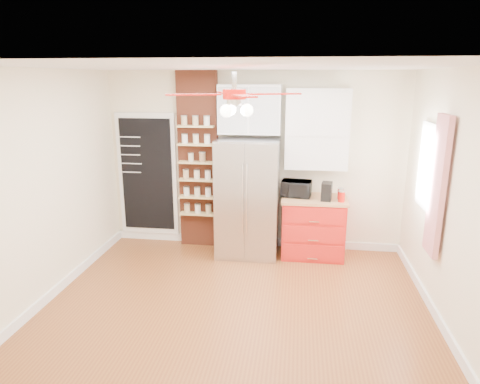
# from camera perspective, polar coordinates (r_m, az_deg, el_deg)

# --- Properties ---
(floor) EXTENTS (4.50, 4.50, 0.00)m
(floor) POSITION_cam_1_polar(r_m,az_deg,el_deg) (5.15, -0.66, -15.21)
(floor) COLOR brown
(floor) RESTS_ON ground
(ceiling) EXTENTS (4.50, 4.50, 0.00)m
(ceiling) POSITION_cam_1_polar(r_m,az_deg,el_deg) (4.45, -0.76, 16.39)
(ceiling) COLOR white
(ceiling) RESTS_ON wall_back
(wall_back) EXTENTS (4.50, 0.02, 2.70)m
(wall_back) POSITION_cam_1_polar(r_m,az_deg,el_deg) (6.55, 1.90, 4.08)
(wall_back) COLOR #F1EBC2
(wall_back) RESTS_ON floor
(wall_front) EXTENTS (4.50, 0.02, 2.70)m
(wall_front) POSITION_cam_1_polar(r_m,az_deg,el_deg) (2.79, -6.96, -11.63)
(wall_front) COLOR #F1EBC2
(wall_front) RESTS_ON floor
(wall_left) EXTENTS (0.02, 4.00, 2.70)m
(wall_left) POSITION_cam_1_polar(r_m,az_deg,el_deg) (5.42, -24.93, 0.34)
(wall_left) COLOR #F1EBC2
(wall_left) RESTS_ON floor
(wall_right) EXTENTS (0.02, 4.00, 2.70)m
(wall_right) POSITION_cam_1_polar(r_m,az_deg,el_deg) (4.84, 26.67, -1.51)
(wall_right) COLOR #F1EBC2
(wall_right) RESTS_ON floor
(chalkboard) EXTENTS (0.95, 0.05, 1.95)m
(chalkboard) POSITION_cam_1_polar(r_m,az_deg,el_deg) (6.95, -12.24, 2.27)
(chalkboard) COLOR white
(chalkboard) RESTS_ON wall_back
(brick_pillar) EXTENTS (0.60, 0.16, 2.70)m
(brick_pillar) POSITION_cam_1_polar(r_m,az_deg,el_deg) (6.62, -5.53, 4.12)
(brick_pillar) COLOR brown
(brick_pillar) RESTS_ON floor
(fridge) EXTENTS (0.90, 0.70, 1.75)m
(fridge) POSITION_cam_1_polar(r_m,az_deg,el_deg) (6.31, 1.06, -0.78)
(fridge) COLOR #ABACB0
(fridge) RESTS_ON floor
(upper_glass_cabinet) EXTENTS (0.90, 0.35, 0.70)m
(upper_glass_cabinet) POSITION_cam_1_polar(r_m,az_deg,el_deg) (6.28, 1.33, 10.97)
(upper_glass_cabinet) COLOR white
(upper_glass_cabinet) RESTS_ON wall_back
(red_cabinet) EXTENTS (0.94, 0.64, 0.90)m
(red_cabinet) POSITION_cam_1_polar(r_m,az_deg,el_deg) (6.45, 9.70, -4.59)
(red_cabinet) COLOR red
(red_cabinet) RESTS_ON floor
(upper_shelf_unit) EXTENTS (0.90, 0.30, 1.15)m
(upper_shelf_unit) POSITION_cam_1_polar(r_m,az_deg,el_deg) (6.30, 10.23, 8.23)
(upper_shelf_unit) COLOR white
(upper_shelf_unit) RESTS_ON wall_back
(window) EXTENTS (0.04, 0.75, 1.05)m
(window) POSITION_cam_1_polar(r_m,az_deg,el_deg) (5.63, 23.89, 3.03)
(window) COLOR white
(window) RESTS_ON wall_right
(curtain) EXTENTS (0.06, 0.40, 1.55)m
(curtain) POSITION_cam_1_polar(r_m,az_deg,el_deg) (5.12, 24.85, 0.69)
(curtain) COLOR red
(curtain) RESTS_ON wall_right
(ceiling_fan) EXTENTS (1.40, 1.40, 0.44)m
(ceiling_fan) POSITION_cam_1_polar(r_m,az_deg,el_deg) (4.45, -0.75, 12.83)
(ceiling_fan) COLOR silver
(ceiling_fan) RESTS_ON ceiling
(toaster_oven) EXTENTS (0.46, 0.34, 0.24)m
(toaster_oven) POSITION_cam_1_polar(r_m,az_deg,el_deg) (6.32, 7.51, 0.45)
(toaster_oven) COLOR black
(toaster_oven) RESTS_ON red_cabinet
(coffee_maker) EXTENTS (0.17, 0.24, 0.26)m
(coffee_maker) POSITION_cam_1_polar(r_m,az_deg,el_deg) (6.20, 11.48, 0.09)
(coffee_maker) COLOR black
(coffee_maker) RESTS_ON red_cabinet
(canister_left) EXTENTS (0.12, 0.12, 0.15)m
(canister_left) POSITION_cam_1_polar(r_m,az_deg,el_deg) (6.17, 13.39, -0.62)
(canister_left) COLOR red
(canister_left) RESTS_ON red_cabinet
(canister_right) EXTENTS (0.11, 0.11, 0.15)m
(canister_right) POSITION_cam_1_polar(r_m,az_deg,el_deg) (6.32, 13.26, -0.25)
(canister_right) COLOR red
(canister_right) RESTS_ON red_cabinet
(pantry_jar_oats) EXTENTS (0.11, 0.11, 0.12)m
(pantry_jar_oats) POSITION_cam_1_polar(r_m,az_deg,el_deg) (6.47, -6.55, 4.57)
(pantry_jar_oats) COLOR #C4B496
(pantry_jar_oats) RESTS_ON brick_pillar
(pantry_jar_beans) EXTENTS (0.10, 0.10, 0.13)m
(pantry_jar_beans) POSITION_cam_1_polar(r_m,az_deg,el_deg) (6.44, -5.04, 4.64)
(pantry_jar_beans) COLOR #8E6A48
(pantry_jar_beans) RESTS_ON brick_pillar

